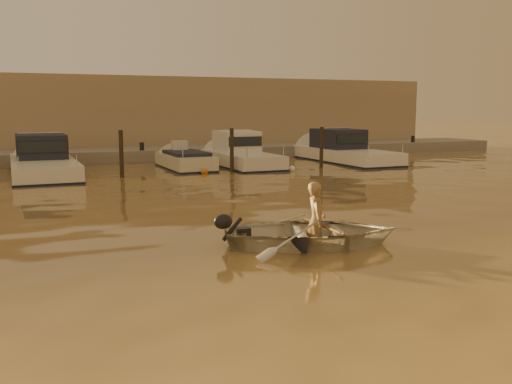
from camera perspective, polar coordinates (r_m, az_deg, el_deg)
name	(u,v)px	position (r m, az deg, el deg)	size (l,w,h in m)	color
ground_plane	(254,251)	(11.83, -0.16, -5.96)	(160.00, 160.00, 0.00)	olive
dinghy	(311,233)	(12.35, 5.55, -4.11)	(2.66, 3.73, 0.77)	silver
person	(316,221)	(12.31, 6.03, -2.86)	(0.61, 0.40, 1.68)	#94754A
outboard_motor	(242,234)	(12.17, -1.43, -4.20)	(0.90, 0.40, 0.70)	black
oar_port	(323,226)	(12.36, 6.70, -3.38)	(0.06, 0.06, 2.10)	brown
oar_starboard	(314,226)	(12.33, 5.79, -3.41)	(0.06, 0.06, 2.10)	brown
moored_boat_2	(43,161)	(26.66, -20.54, 2.94)	(2.60, 8.60, 1.75)	white
moored_boat_3	(185,164)	(27.76, -7.11, 2.79)	(1.83, 5.37, 0.95)	beige
moored_boat_4	(241,154)	(28.68, -1.50, 3.84)	(2.28, 7.01, 1.75)	silver
moored_boat_5	(345,150)	(31.46, 8.90, 4.15)	(2.53, 8.39, 1.75)	white
piling_2	(121,156)	(24.79, -13.31, 3.52)	(0.18, 0.18, 2.20)	#2D2319
piling_3	(232,152)	(26.13, -2.43, 3.98)	(0.18, 0.18, 2.20)	#2D2319
piling_4	(321,149)	(28.15, 6.56, 4.26)	(0.18, 0.18, 2.20)	#2D2319
fender_c	(81,179)	(23.97, -17.09, 1.28)	(0.30, 0.30, 0.30)	silver
fender_d	(205,172)	(25.44, -5.17, 2.02)	(0.30, 0.30, 0.30)	#CE6918
fender_e	(292,169)	(26.64, 3.64, 2.33)	(0.30, 0.30, 0.30)	white
quay	(100,159)	(32.46, -15.33, 3.24)	(52.00, 4.00, 1.00)	gray
waterfront_building	(86,116)	(37.80, -16.67, 7.30)	(46.00, 7.00, 4.80)	#9E8466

